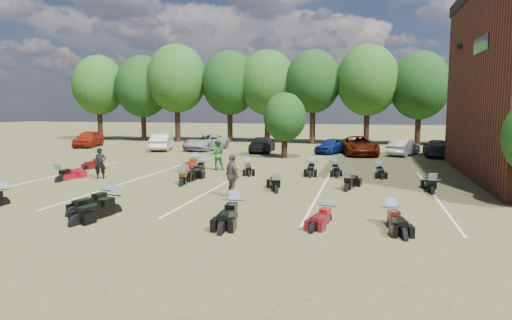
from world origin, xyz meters
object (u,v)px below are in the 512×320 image
(person_green, at_px, (217,155))
(motorcycle_0, at_px, (3,205))
(car_4, at_px, (332,146))
(person_grey, at_px, (232,176))
(person_black, at_px, (100,163))
(motorcycle_3, at_px, (234,219))
(motorcycle_7, at_px, (60,182))
(motorcycle_14, at_px, (100,167))
(car_0, at_px, (89,139))

(person_green, distance_m, motorcycle_0, 12.74)
(car_4, xyz_separation_m, person_grey, (-2.78, -19.48, 0.31))
(person_black, bearing_deg, car_4, 26.17)
(motorcycle_3, distance_m, motorcycle_7, 12.30)
(car_4, height_order, motorcycle_14, car_4)
(car_0, xyz_separation_m, motorcycle_14, (9.11, -12.46, -0.79))
(person_grey, distance_m, motorcycle_3, 3.93)
(person_green, bearing_deg, motorcycle_14, -15.95)
(car_0, relative_size, motorcycle_3, 1.87)
(person_black, relative_size, motorcycle_3, 0.68)
(motorcycle_14, bearing_deg, motorcycle_3, -39.60)
(car_4, height_order, motorcycle_0, car_4)
(car_0, xyz_separation_m, motorcycle_0, (11.94, -23.76, -0.79))
(car_4, height_order, motorcycle_3, car_4)
(person_black, distance_m, motorcycle_7, 2.21)
(car_4, distance_m, person_black, 19.80)
(person_green, distance_m, motorcycle_3, 12.45)
(motorcycle_0, bearing_deg, person_green, 65.76)
(motorcycle_3, bearing_deg, motorcycle_7, 149.66)
(person_black, distance_m, motorcycle_0, 6.89)
(car_4, relative_size, motorcycle_0, 1.59)
(car_4, distance_m, motorcycle_0, 25.77)
(person_green, relative_size, motorcycle_3, 0.77)
(person_green, bearing_deg, motorcycle_3, 92.80)
(person_grey, height_order, motorcycle_3, person_grey)
(car_0, height_order, car_4, car_0)
(car_4, bearing_deg, motorcycle_14, -116.29)
(car_4, height_order, person_green, person_green)
(person_green, relative_size, person_grey, 0.99)
(person_grey, relative_size, motorcycle_14, 0.92)
(person_black, height_order, motorcycle_7, person_black)
(person_grey, relative_size, motorcycle_0, 0.80)
(person_grey, xyz_separation_m, motorcycle_3, (1.13, -3.65, -0.95))
(person_green, xyz_separation_m, motorcycle_3, (4.47, -11.58, -0.95))
(car_0, height_order, motorcycle_14, car_0)
(motorcycle_3, relative_size, motorcycle_14, 1.19)
(motorcycle_7, bearing_deg, person_black, -134.40)
(car_4, distance_m, motorcycle_3, 23.20)
(person_grey, height_order, motorcycle_0, person_grey)
(motorcycle_0, bearing_deg, person_grey, 23.11)
(motorcycle_7, bearing_deg, person_green, -133.35)
(car_0, xyz_separation_m, person_grey, (20.41, -20.07, 0.16))
(car_4, height_order, person_grey, person_grey)
(person_black, relative_size, motorcycle_0, 0.70)
(person_grey, height_order, motorcycle_7, person_grey)
(motorcycle_3, relative_size, motorcycle_7, 1.04)
(car_4, bearing_deg, motorcycle_0, -92.34)
(motorcycle_7, xyz_separation_m, motorcycle_14, (-1.39, 5.83, 0.00))
(motorcycle_14, bearing_deg, person_green, 4.91)
(car_0, height_order, person_green, person_green)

